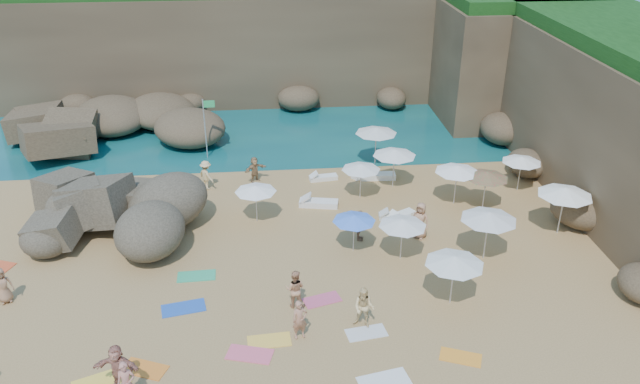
{
  "coord_description": "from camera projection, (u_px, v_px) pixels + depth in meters",
  "views": [
    {
      "loc": [
        -0.47,
        -23.9,
        15.77
      ],
      "look_at": [
        2.0,
        3.0,
        2.0
      ],
      "focal_mm": 35.0,
      "sensor_mm": 36.0,
      "label": 1
    }
  ],
  "objects": [
    {
      "name": "person_stand_5",
      "position": [
        255.0,
        169.0,
        35.63
      ],
      "size": [
        1.4,
        1.07,
        1.5
      ],
      "primitive_type": "imported",
      "rotation": [
        0.0,
        0.0,
        0.55
      ],
      "color": "#A47C52",
      "rests_on": "ground"
    },
    {
      "name": "person_stand_0",
      "position": [
        126.0,
        383.0,
        20.54
      ],
      "size": [
        0.64,
        0.45,
        1.65
      ],
      "primitive_type": "imported",
      "rotation": [
        0.0,
        0.0,
        0.1
      ],
      "color": "tan",
      "rests_on": "ground"
    },
    {
      "name": "flag_pole",
      "position": [
        206.0,
        121.0,
        37.92
      ],
      "size": [
        0.74,
        0.08,
        3.79
      ],
      "color": "silver",
      "rests_on": "ground"
    },
    {
      "name": "towel_10",
      "position": [
        461.0,
        357.0,
        22.82
      ],
      "size": [
        1.66,
        1.25,
        0.03
      ],
      "primitive_type": "cube",
      "rotation": [
        0.0,
        0.0,
        -0.39
      ],
      "color": "orange",
      "rests_on": "ground"
    },
    {
      "name": "lounger_4",
      "position": [
        395.0,
        216.0,
        32.0
      ],
      "size": [
        1.66,
        0.67,
        0.25
      ],
      "primitive_type": "cube",
      "rotation": [
        0.0,
        0.0,
        -0.08
      ],
      "color": "silver",
      "rests_on": "ground"
    },
    {
      "name": "lounger_2",
      "position": [
        378.0,
        176.0,
        36.2
      ],
      "size": [
        2.07,
        0.78,
        0.32
      ],
      "primitive_type": "cube",
      "rotation": [
        0.0,
        0.0,
        -0.05
      ],
      "color": "white",
      "rests_on": "ground"
    },
    {
      "name": "towel_4",
      "position": [
        101.0,
        382.0,
        21.69
      ],
      "size": [
        2.12,
        1.59,
        0.03
      ],
      "primitive_type": "cube",
      "rotation": [
        0.0,
        0.0,
        0.38
      ],
      "color": "yellow",
      "rests_on": "ground"
    },
    {
      "name": "towel_3",
      "position": [
        196.0,
        276.0,
        27.43
      ],
      "size": [
        1.7,
        0.9,
        0.03
      ],
      "primitive_type": "cube",
      "rotation": [
        0.0,
        0.0,
        0.04
      ],
      "color": "#30AA71",
      "rests_on": "ground"
    },
    {
      "name": "parasol_5",
      "position": [
        361.0,
        167.0,
        33.35
      ],
      "size": [
        2.11,
        2.11,
        1.99
      ],
      "color": "silver",
      "rests_on": "ground"
    },
    {
      "name": "person_stand_3",
      "position": [
        359.0,
        225.0,
        29.84
      ],
      "size": [
        0.56,
        0.99,
        1.59
      ],
      "primitive_type": "imported",
      "rotation": [
        0.0,
        0.0,
        1.37
      ],
      "color": "#936A49",
      "rests_on": "ground"
    },
    {
      "name": "person_lie_4",
      "position": [
        300.0,
        333.0,
        23.73
      ],
      "size": [
        0.99,
        1.72,
        0.39
      ],
      "primitive_type": "imported",
      "rotation": [
        0.0,
        0.0,
        0.26
      ],
      "color": "#B4785A",
      "rests_on": "ground"
    },
    {
      "name": "towel_2",
      "position": [
        145.0,
        369.0,
        22.28
      ],
      "size": [
        1.79,
        1.35,
        0.03
      ],
      "primitive_type": "cube",
      "rotation": [
        0.0,
        0.0,
        -0.39
      ],
      "color": "orange",
      "rests_on": "ground"
    },
    {
      "name": "lounger_1",
      "position": [
        323.0,
        178.0,
        36.08
      ],
      "size": [
        1.68,
        0.75,
        0.25
      ],
      "primitive_type": "cube",
      "rotation": [
        0.0,
        0.0,
        0.13
      ],
      "color": "white",
      "rests_on": "ground"
    },
    {
      "name": "parasol_11",
      "position": [
        455.0,
        260.0,
        24.79
      ],
      "size": [
        2.41,
        2.41,
        2.28
      ],
      "color": "silver",
      "rests_on": "ground"
    },
    {
      "name": "towel_12",
      "position": [
        269.0,
        341.0,
        23.61
      ],
      "size": [
        1.7,
        0.94,
        0.03
      ],
      "primitive_type": "cube",
      "rotation": [
        0.0,
        0.0,
        0.08
      ],
      "color": "yellow",
      "rests_on": "ground"
    },
    {
      "name": "person_stand_1",
      "position": [
        295.0,
        289.0,
        25.18
      ],
      "size": [
        0.94,
        0.8,
        1.69
      ],
      "primitive_type": "imported",
      "rotation": [
        0.0,
        0.0,
        2.92
      ],
      "color": "tan",
      "rests_on": "ground"
    },
    {
      "name": "towel_9",
      "position": [
        322.0,
        300.0,
        25.9
      ],
      "size": [
        1.7,
        1.18,
        0.03
      ],
      "primitive_type": "cube",
      "rotation": [
        0.0,
        0.0,
        0.29
      ],
      "color": "#CF5071",
      "rests_on": "ground"
    },
    {
      "name": "parasol_2",
      "position": [
        376.0,
        130.0,
        37.14
      ],
      "size": [
        2.52,
        2.52,
        2.38
      ],
      "color": "silver",
      "rests_on": "ground"
    },
    {
      "name": "parasol_1",
      "position": [
        457.0,
        169.0,
        32.59
      ],
      "size": [
        2.37,
        2.37,
        2.24
      ],
      "color": "silver",
      "rests_on": "ground"
    },
    {
      "name": "towel_8",
      "position": [
        183.0,
        308.0,
        25.41
      ],
      "size": [
        1.9,
        1.21,
        0.03
      ],
      "primitive_type": "cube",
      "rotation": [
        0.0,
        0.0,
        0.2
      ],
      "color": "blue",
      "rests_on": "ground"
    },
    {
      "name": "parasol_7",
      "position": [
        522.0,
        159.0,
        34.11
      ],
      "size": [
        2.16,
        2.16,
        2.04
      ],
      "color": "silver",
      "rests_on": "ground"
    },
    {
      "name": "cliff_right",
      "position": [
        611.0,
        108.0,
        35.24
      ],
      "size": [
        8.0,
        30.0,
        8.0
      ],
      "primitive_type": "cube",
      "color": "brown",
      "rests_on": "ground"
    },
    {
      "name": "towel_13",
      "position": [
        384.0,
        381.0,
        21.74
      ],
      "size": [
        1.95,
        1.25,
        0.03
      ],
      "primitive_type": "cube",
      "rotation": [
        0.0,
        0.0,
        0.2
      ],
      "color": "white",
      "rests_on": "ground"
    },
    {
      "name": "parasol_10",
      "position": [
        354.0,
        218.0,
        28.54
      ],
      "size": [
        2.01,
        2.01,
        1.9
      ],
      "color": "silver",
      "rests_on": "ground"
    },
    {
      "name": "person_lie_3",
      "position": [
        120.0,
        381.0,
        21.45
      ],
      "size": [
        1.87,
        1.97,
        0.46
      ],
      "primitive_type": "imported",
      "rotation": [
        0.0,
        0.0,
        -0.18
      ],
      "color": "#B6745F",
      "rests_on": "ground"
    },
    {
      "name": "parasol_3",
      "position": [
        395.0,
        152.0,
        34.39
      ],
      "size": [
        2.42,
        2.42,
        2.29
      ],
      "color": "silver",
      "rests_on": "ground"
    },
    {
      "name": "lounger_5",
      "position": [
        401.0,
        216.0,
        32.05
      ],
      "size": [
        1.68,
        1.28,
        0.25
      ],
      "primitive_type": "cube",
      "rotation": [
        0.0,
        0.0,
        0.52
      ],
      "color": "white",
      "rests_on": "ground"
    },
    {
      "name": "towel_5",
      "position": [
        366.0,
        333.0,
        24.03
      ],
      "size": [
        1.67,
        1.02,
        0.03
      ],
      "primitive_type": "cube",
      "rotation": [
        0.0,
        0.0,
        0.16
      ],
      "color": "silver",
      "rests_on": "ground"
    },
    {
      "name": "towel_1",
      "position": [
        250.0,
        354.0,
        22.96
      ],
      "size": [
        1.85,
        1.28,
        0.03
      ],
      "primitive_type": "cube",
      "rotation": [
        0.0,
        0.0,
        -0.28
      ],
      "color": "#ED5C74",
      "rests_on": "ground"
    },
    {
      "name": "person_stand_4",
      "position": [
        420.0,
        220.0,
        30.0
      ],
      "size": [
        1.03,
        0.93,
        1.86
      ],
      "primitive_type": "imported",
      "rotation": [
        0.0,
        0.0,
        -0.61
      ],
      "color": "tan",
      "rests_on": "ground"
    },
    {
      "name": "towel_11",
      "position": [
        148.0,
        239.0,
        30.18
      ],
      "size": [
        1.56,
        0.78,
        0.03
      ],
      "primitive_type": "cube",
      "rotation": [
        0.0,
        0.0,
        -0.0
      ],
      "color": "green",
      "rests_on": "ground"
    },
    {
      "name": "person_lie_5",
      "position": [
        363.0,
        320.0,
        24.25
      ],
      "size": [
        1.5,
        1.92,
        0.65
      ],
      "primitive_type": "imported",
      "rotation": [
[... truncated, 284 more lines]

